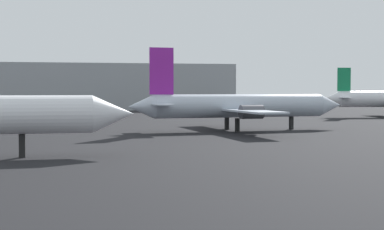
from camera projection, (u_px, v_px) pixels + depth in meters
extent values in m
cone|color=white|center=(113.00, 114.00, 43.15)|extent=(3.15, 2.88, 2.79)
cube|color=black|center=(22.00, 146.00, 41.72)|extent=(0.46, 0.46, 1.71)
cylinder|color=#B2BCCC|center=(240.00, 106.00, 69.02)|extent=(21.25, 4.70, 2.76)
cone|color=#B2BCCC|center=(330.00, 105.00, 72.55)|extent=(3.28, 3.03, 2.76)
cone|color=#B2BCCC|center=(141.00, 107.00, 65.49)|extent=(3.28, 3.03, 2.76)
cube|color=#B2BCCC|center=(232.00, 109.00, 68.73)|extent=(5.56, 23.69, 0.21)
cube|color=#B2BCCC|center=(158.00, 104.00, 66.05)|extent=(2.75, 7.47, 0.14)
cube|color=purple|center=(162.00, 71.00, 66.01)|extent=(2.80, 0.52, 5.35)
cylinder|color=#4C4C54|center=(224.00, 109.00, 73.18)|extent=(2.74, 1.80, 1.57)
cylinder|color=#4C4C54|center=(252.00, 112.00, 64.66)|extent=(2.74, 1.80, 1.57)
cube|color=black|center=(291.00, 123.00, 71.09)|extent=(0.47, 0.47, 1.57)
cube|color=black|center=(227.00, 123.00, 70.47)|extent=(0.47, 0.47, 1.57)
cube|color=black|center=(237.00, 125.00, 67.15)|extent=(0.47, 0.47, 1.57)
cone|color=white|center=(331.00, 99.00, 101.13)|extent=(3.40, 3.15, 2.82)
cube|color=white|center=(342.00, 97.00, 101.29)|extent=(2.45, 6.33, 0.12)
cube|color=#147F4C|center=(344.00, 79.00, 101.18)|extent=(2.36, 0.48, 4.09)
cube|color=#999EA3|center=(34.00, 87.00, 139.95)|extent=(95.75, 20.96, 11.02)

